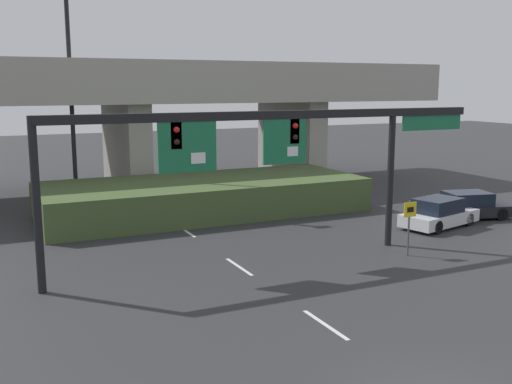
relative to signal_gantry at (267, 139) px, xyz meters
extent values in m
cube|color=silver|center=(-1.24, -6.34, -4.82)|extent=(0.14, 2.40, 0.01)
cube|color=silver|center=(-1.24, -0.13, -4.82)|extent=(0.14, 2.40, 0.01)
cube|color=silver|center=(-1.24, 6.09, -4.82)|extent=(0.14, 2.40, 0.01)
cube|color=silver|center=(-1.24, 12.31, -4.82)|extent=(0.14, 2.40, 0.01)
cube|color=silver|center=(-1.24, 18.53, -4.82)|extent=(0.14, 2.40, 0.01)
cylinder|color=black|center=(-8.36, 0.02, -1.87)|extent=(0.28, 0.28, 5.89)
cylinder|color=black|center=(5.88, 0.02, -1.87)|extent=(0.28, 0.28, 5.89)
cube|color=black|center=(0.64, 0.02, 0.91)|extent=(18.00, 0.32, 0.32)
cube|color=black|center=(-3.62, 0.02, 0.28)|extent=(0.40, 0.28, 0.95)
sphere|color=red|center=(-3.62, -0.15, 0.49)|extent=(0.22, 0.22, 0.22)
sphere|color=black|center=(-3.62, -0.15, 0.06)|extent=(0.22, 0.22, 0.22)
cube|color=black|center=(1.13, 0.02, 0.28)|extent=(0.40, 0.28, 0.95)
sphere|color=red|center=(1.13, -0.15, 0.49)|extent=(0.22, 0.22, 0.22)
sphere|color=black|center=(1.13, -0.15, 0.06)|extent=(0.22, 0.22, 0.22)
cube|color=#196B42|center=(-3.20, -0.08, -0.15)|extent=(2.17, 0.08, 1.80)
cube|color=white|center=(-2.82, -0.13, -0.55)|extent=(0.54, 0.03, 0.40)
cube|color=#196B42|center=(0.72, -0.08, -0.10)|extent=(1.84, 0.08, 1.71)
cube|color=white|center=(1.04, -0.13, -0.49)|extent=(0.46, 0.03, 0.38)
cube|color=#196B42|center=(7.95, -0.04, 0.43)|extent=(3.16, 0.07, 0.64)
cylinder|color=#4C4C4C|center=(5.59, -1.66, -3.68)|extent=(0.08, 0.08, 2.27)
cube|color=yellow|center=(5.59, -1.70, -2.90)|extent=(0.60, 0.03, 0.60)
cube|color=black|center=(5.59, -1.72, -2.90)|extent=(0.33, 0.01, 0.21)
cylinder|color=black|center=(-4.96, 14.65, 2.73)|extent=(0.24, 0.24, 15.09)
cube|color=#A39E93|center=(-1.24, 17.99, 1.77)|extent=(42.47, 9.95, 1.60)
cube|color=#A39E93|center=(-1.24, 13.22, 3.02)|extent=(42.47, 0.40, 0.90)
cube|color=#A39E93|center=(-1.24, 17.99, -1.93)|extent=(1.40, 7.96, 5.79)
cube|color=#A39E93|center=(10.79, 17.99, -1.93)|extent=(1.40, 7.96, 5.79)
cube|color=#42562D|center=(1.02, 9.80, -3.93)|extent=(17.24, 6.85, 1.79)
cube|color=silver|center=(10.29, 1.73, -4.37)|extent=(4.57, 2.77, 0.59)
cube|color=black|center=(10.12, 1.69, -3.73)|extent=(2.54, 2.10, 0.69)
cylinder|color=black|center=(11.38, 2.81, -4.50)|extent=(0.67, 0.37, 0.64)
cylinder|color=black|center=(11.76, 1.28, -4.50)|extent=(0.67, 0.37, 0.64)
cylinder|color=black|center=(8.82, 2.18, -4.50)|extent=(0.67, 0.37, 0.64)
cylinder|color=black|center=(9.20, 0.65, -4.50)|extent=(0.67, 0.37, 0.64)
cube|color=black|center=(13.09, 2.55, -4.38)|extent=(4.56, 2.77, 0.56)
cube|color=black|center=(12.92, 2.59, -3.77)|extent=(2.54, 2.12, 0.67)
cylinder|color=black|center=(14.56, 3.02, -4.50)|extent=(0.67, 0.36, 0.64)
cylinder|color=black|center=(14.18, 1.46, -4.50)|extent=(0.67, 0.36, 0.64)
cylinder|color=black|center=(12.00, 3.64, -4.50)|extent=(0.67, 0.36, 0.64)
cylinder|color=black|center=(11.62, 2.08, -4.50)|extent=(0.67, 0.36, 0.64)
camera|label=1|loc=(-10.06, -20.31, 2.01)|focal=42.00mm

